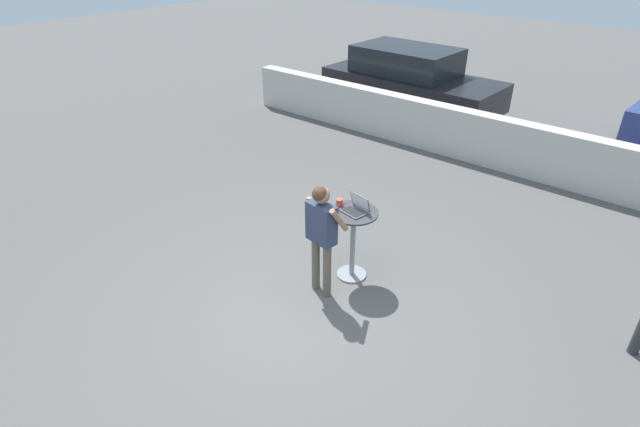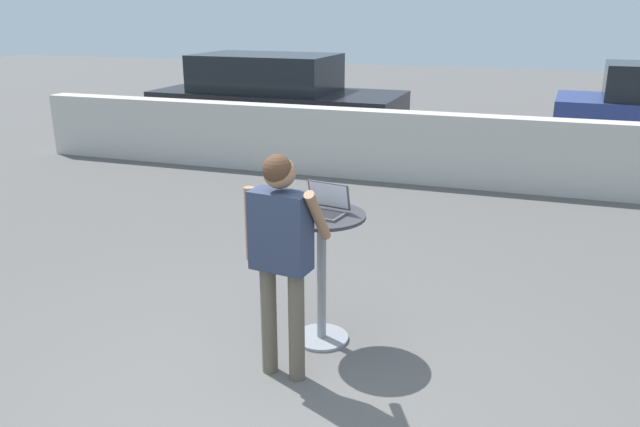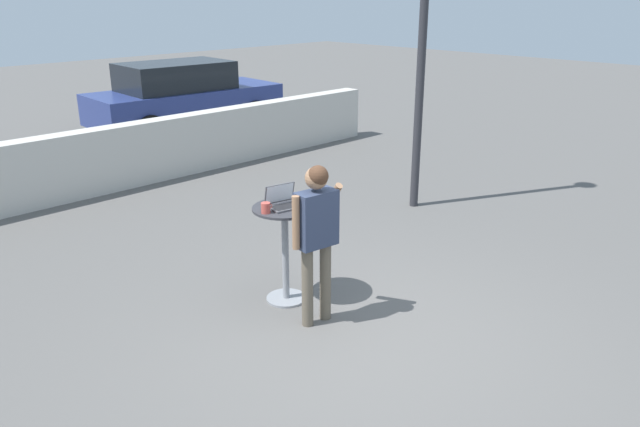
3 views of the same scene
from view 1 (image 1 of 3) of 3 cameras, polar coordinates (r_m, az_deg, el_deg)
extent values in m
plane|color=#5B5956|center=(6.45, -3.03, -11.41)|extent=(50.00, 50.00, 0.00)
cube|color=beige|center=(10.70, 19.10, 7.81)|extent=(12.75, 0.35, 1.02)
cylinder|color=gray|center=(7.09, 3.62, -6.91)|extent=(0.42, 0.42, 0.03)
cylinder|color=gray|center=(6.80, 3.76, -3.55)|extent=(0.07, 0.07, 0.97)
cylinder|color=#333338|center=(6.54, 3.90, 0.10)|extent=(0.65, 0.65, 0.02)
cube|color=#515156|center=(6.50, 3.76, 0.17)|extent=(0.37, 0.27, 0.02)
cube|color=black|center=(6.50, 3.76, 0.24)|extent=(0.32, 0.22, 0.00)
cube|color=#515156|center=(6.53, 4.62, 1.35)|extent=(0.34, 0.12, 0.20)
cube|color=white|center=(6.53, 4.59, 1.35)|extent=(0.31, 0.10, 0.18)
cylinder|color=#C14C42|center=(6.63, 2.24, 1.25)|extent=(0.09, 0.09, 0.10)
torus|color=#C14C42|center=(6.60, 2.65, 1.10)|extent=(0.05, 0.01, 0.05)
cylinder|color=brown|center=(6.61, -0.48, -5.70)|extent=(0.11, 0.11, 0.80)
cylinder|color=brown|center=(6.49, 0.81, -6.51)|extent=(0.11, 0.11, 0.80)
cube|color=#2D3851|center=(6.18, 0.17, -1.10)|extent=(0.41, 0.24, 0.53)
sphere|color=#936B4C|center=(5.99, 0.17, 2.11)|extent=(0.21, 0.21, 0.21)
sphere|color=#472D1E|center=(5.96, -0.01, 2.25)|extent=(0.19, 0.19, 0.19)
cylinder|color=#936B4C|center=(6.32, -1.26, -0.20)|extent=(0.07, 0.07, 0.50)
cylinder|color=#936B4C|center=(6.02, 2.19, -0.75)|extent=(0.11, 0.31, 0.39)
cube|color=black|center=(13.44, 10.41, 13.87)|extent=(4.59, 1.98, 0.71)
cube|color=black|center=(13.39, 9.84, 16.88)|extent=(2.54, 1.70, 0.66)
cylinder|color=black|center=(13.66, 17.38, 11.84)|extent=(0.62, 0.24, 0.61)
cylinder|color=black|center=(12.15, 13.70, 10.17)|extent=(0.62, 0.24, 0.61)
cylinder|color=black|center=(14.97, 7.47, 14.45)|extent=(0.62, 0.24, 0.61)
cylinder|color=black|center=(13.61, 3.13, 13.07)|extent=(0.62, 0.24, 0.61)
camera|label=2|loc=(2.71, -25.52, -15.93)|focal=35.00mm
camera|label=3|loc=(7.25, -48.47, 10.64)|focal=35.00mm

